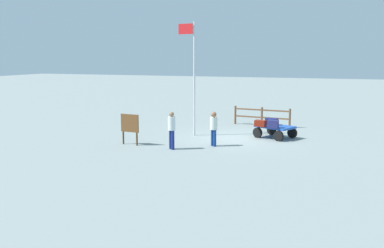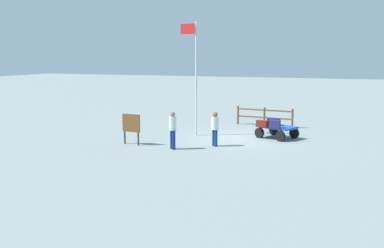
{
  "view_description": "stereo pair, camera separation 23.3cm",
  "coord_description": "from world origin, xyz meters",
  "views": [
    {
      "loc": [
        -5.43,
        20.81,
        4.05
      ],
      "look_at": [
        0.05,
        6.0,
        1.58
      ],
      "focal_mm": 41.29,
      "sensor_mm": 36.0,
      "label": 1
    },
    {
      "loc": [
        -5.65,
        20.73,
        4.05
      ],
      "look_at": [
        0.05,
        6.0,
        1.58
      ],
      "focal_mm": 41.29,
      "sensor_mm": 36.0,
      "label": 2
    }
  ],
  "objects": [
    {
      "name": "flagpole",
      "position": [
        2.24,
        -0.02,
        3.3
      ],
      "size": [
        0.92,
        0.2,
        5.69
      ],
      "color": "silver",
      "rests_on": "ground"
    },
    {
      "name": "worker_lead",
      "position": [
        1.93,
        3.48,
        0.95
      ],
      "size": [
        0.46,
        0.46,
        1.65
      ],
      "color": "navy",
      "rests_on": "ground"
    },
    {
      "name": "suitcase_maroon",
      "position": [
        -1.19,
        -0.27,
        0.77
      ],
      "size": [
        0.59,
        0.43,
        0.31
      ],
      "color": "maroon",
      "rests_on": "luggage_cart"
    },
    {
      "name": "signboard",
      "position": [
        4.09,
        3.25,
        0.9
      ],
      "size": [
        0.93,
        0.16,
        1.41
      ],
      "color": "#4C3319",
      "rests_on": "ground"
    },
    {
      "name": "luggage_cart",
      "position": [
        -1.8,
        -0.76,
        0.45
      ],
      "size": [
        2.13,
        1.92,
        0.61
      ],
      "color": "#1F4BAD",
      "rests_on": "ground"
    },
    {
      "name": "suitcase_dark",
      "position": [
        -1.6,
        -0.98,
        0.78
      ],
      "size": [
        0.64,
        0.41,
        0.33
      ],
      "color": "navy",
      "rests_on": "luggage_cart"
    },
    {
      "name": "wooden_fence",
      "position": [
        -0.45,
        -4.26,
        0.62
      ],
      "size": [
        3.36,
        0.47,
        1.08
      ],
      "color": "brown",
      "rests_on": "ground"
    },
    {
      "name": "worker_trailing",
      "position": [
        0.42,
        2.21,
        0.91
      ],
      "size": [
        0.47,
        0.47,
        1.56
      ],
      "color": "navy",
      "rests_on": "ground"
    },
    {
      "name": "ground_plane",
      "position": [
        0.0,
        0.0,
        0.0
      ],
      "size": [
        120.0,
        120.0,
        0.0
      ],
      "primitive_type": "plane",
      "color": "gray"
    },
    {
      "name": "suitcase_olive",
      "position": [
        -1.84,
        -0.06,
        0.8
      ],
      "size": [
        0.49,
        0.36,
        0.37
      ],
      "color": "navy",
      "rests_on": "luggage_cart"
    }
  ]
}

